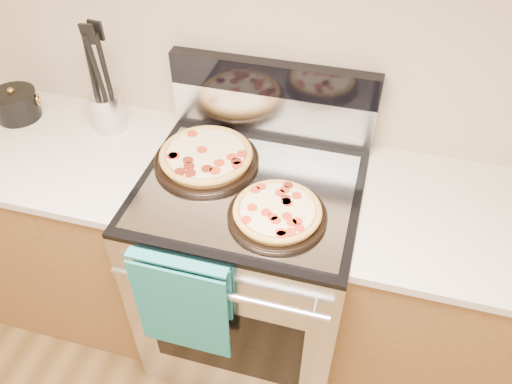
% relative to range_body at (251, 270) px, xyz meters
% --- Properties ---
extents(wall_back, '(4.00, 0.00, 4.00)m').
position_rel_range_body_xyz_m(wall_back, '(0.00, 0.35, 0.90)').
color(wall_back, '#C7B690').
rests_on(wall_back, ground).
extents(range_body, '(0.76, 0.68, 0.90)m').
position_rel_range_body_xyz_m(range_body, '(0.00, 0.00, 0.00)').
color(range_body, '#B7B7BC').
rests_on(range_body, ground).
extents(oven_window, '(0.56, 0.01, 0.40)m').
position_rel_range_body_xyz_m(oven_window, '(0.00, -0.34, 0.00)').
color(oven_window, black).
rests_on(oven_window, range_body).
extents(cooktop, '(0.76, 0.68, 0.02)m').
position_rel_range_body_xyz_m(cooktop, '(0.00, 0.00, 0.46)').
color(cooktop, black).
rests_on(cooktop, range_body).
extents(backsplash_lower, '(0.76, 0.06, 0.18)m').
position_rel_range_body_xyz_m(backsplash_lower, '(0.00, 0.31, 0.56)').
color(backsplash_lower, silver).
rests_on(backsplash_lower, cooktop).
extents(backsplash_upper, '(0.76, 0.06, 0.12)m').
position_rel_range_body_xyz_m(backsplash_upper, '(0.00, 0.31, 0.71)').
color(backsplash_upper, black).
rests_on(backsplash_upper, backsplash_lower).
extents(oven_handle, '(0.70, 0.03, 0.03)m').
position_rel_range_body_xyz_m(oven_handle, '(0.00, -0.38, 0.35)').
color(oven_handle, silver).
rests_on(oven_handle, range_body).
extents(dish_towel, '(0.32, 0.05, 0.42)m').
position_rel_range_body_xyz_m(dish_towel, '(-0.12, -0.38, 0.25)').
color(dish_towel, '#19627D').
rests_on(dish_towel, oven_handle).
extents(foil_sheet, '(0.70, 0.55, 0.01)m').
position_rel_range_body_xyz_m(foil_sheet, '(0.00, -0.03, 0.47)').
color(foil_sheet, gray).
rests_on(foil_sheet, cooktop).
extents(cabinet_left, '(1.00, 0.62, 0.88)m').
position_rel_range_body_xyz_m(cabinet_left, '(-0.88, 0.03, -0.01)').
color(cabinet_left, brown).
rests_on(cabinet_left, ground).
extents(countertop_left, '(1.02, 0.64, 0.03)m').
position_rel_range_body_xyz_m(countertop_left, '(-0.88, 0.03, 0.45)').
color(countertop_left, beige).
rests_on(countertop_left, cabinet_left).
extents(cabinet_right, '(1.00, 0.62, 0.88)m').
position_rel_range_body_xyz_m(cabinet_right, '(0.88, 0.03, -0.01)').
color(cabinet_right, brown).
rests_on(cabinet_right, ground).
extents(pepperoni_pizza_back, '(0.37, 0.37, 0.05)m').
position_rel_range_body_xyz_m(pepperoni_pizza_back, '(-0.18, 0.07, 0.50)').
color(pepperoni_pizza_back, '#C58D3C').
rests_on(pepperoni_pizza_back, foil_sheet).
extents(pepperoni_pizza_front, '(0.38, 0.38, 0.04)m').
position_rel_range_body_xyz_m(pepperoni_pizza_front, '(0.13, -0.13, 0.50)').
color(pepperoni_pizza_front, '#C58D3C').
rests_on(pepperoni_pizza_front, foil_sheet).
extents(utensil_crock, '(0.16, 0.16, 0.15)m').
position_rel_range_body_xyz_m(utensil_crock, '(-0.62, 0.19, 0.54)').
color(utensil_crock, silver).
rests_on(utensil_crock, countertop_left).
extents(saucepan, '(0.23, 0.23, 0.10)m').
position_rel_range_body_xyz_m(saucepan, '(-1.01, 0.16, 0.51)').
color(saucepan, black).
rests_on(saucepan, countertop_left).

